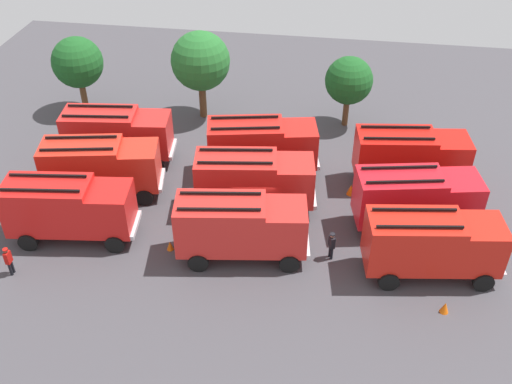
{
  "coord_description": "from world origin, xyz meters",
  "views": [
    {
      "loc": [
        4.34,
        -28.06,
        22.57
      ],
      "look_at": [
        0.0,
        0.0,
        1.4
      ],
      "focal_mm": 41.42,
      "sensor_mm": 36.0,
      "label": 1
    }
  ],
  "objects_px": {
    "fire_truck_7": "(262,144)",
    "firefighter_1": "(9,260)",
    "tree_1": "(200,61)",
    "fire_truck_4": "(254,180)",
    "traffic_cone_0": "(445,307)",
    "fire_truck_1": "(240,226)",
    "fire_truck_8": "(410,155)",
    "firefighter_0": "(332,244)",
    "tree_2": "(349,81)",
    "tree_0": "(77,63)",
    "fire_truck_0": "(69,207)",
    "traffic_cone_2": "(170,246)",
    "fire_truck_3": "(101,166)",
    "fire_truck_5": "(416,198)",
    "fire_truck_6": "(117,133)",
    "fire_truck_2": "(432,243)",
    "traffic_cone_1": "(351,189)"
  },
  "relations": [
    {
      "from": "fire_truck_7",
      "to": "firefighter_1",
      "type": "distance_m",
      "value": 16.61
    },
    {
      "from": "tree_1",
      "to": "firefighter_1",
      "type": "bearing_deg",
      "value": -108.96
    },
    {
      "from": "fire_truck_4",
      "to": "traffic_cone_0",
      "type": "bearing_deg",
      "value": -40.45
    },
    {
      "from": "fire_truck_1",
      "to": "fire_truck_8",
      "type": "relative_size",
      "value": 1.0
    },
    {
      "from": "fire_truck_8",
      "to": "firefighter_1",
      "type": "relative_size",
      "value": 4.23
    },
    {
      "from": "traffic_cone_0",
      "to": "fire_truck_1",
      "type": "bearing_deg",
      "value": 166.74
    },
    {
      "from": "firefighter_0",
      "to": "tree_2",
      "type": "xyz_separation_m",
      "value": [
        0.28,
        14.9,
        2.64
      ]
    },
    {
      "from": "firefighter_0",
      "to": "tree_0",
      "type": "relative_size",
      "value": 0.29
    },
    {
      "from": "fire_truck_0",
      "to": "tree_1",
      "type": "bearing_deg",
      "value": 67.58
    },
    {
      "from": "fire_truck_0",
      "to": "traffic_cone_2",
      "type": "height_order",
      "value": "fire_truck_0"
    },
    {
      "from": "fire_truck_3",
      "to": "firefighter_0",
      "type": "relative_size",
      "value": 4.35
    },
    {
      "from": "fire_truck_5",
      "to": "fire_truck_8",
      "type": "height_order",
      "value": "same"
    },
    {
      "from": "fire_truck_6",
      "to": "firefighter_1",
      "type": "distance_m",
      "value": 11.75
    },
    {
      "from": "fire_truck_2",
      "to": "tree_0",
      "type": "height_order",
      "value": "tree_0"
    },
    {
      "from": "traffic_cone_1",
      "to": "traffic_cone_2",
      "type": "relative_size",
      "value": 1.33
    },
    {
      "from": "fire_truck_5",
      "to": "tree_0",
      "type": "bearing_deg",
      "value": 145.22
    },
    {
      "from": "fire_truck_4",
      "to": "fire_truck_5",
      "type": "xyz_separation_m",
      "value": [
        9.46,
        -0.33,
        0.0
      ]
    },
    {
      "from": "fire_truck_4",
      "to": "fire_truck_6",
      "type": "bearing_deg",
      "value": 150.67
    },
    {
      "from": "tree_2",
      "to": "fire_truck_5",
      "type": "bearing_deg",
      "value": -69.57
    },
    {
      "from": "fire_truck_5",
      "to": "tree_1",
      "type": "height_order",
      "value": "tree_1"
    },
    {
      "from": "firefighter_0",
      "to": "fire_truck_6",
      "type": "bearing_deg",
      "value": 126.74
    },
    {
      "from": "fire_truck_1",
      "to": "fire_truck_7",
      "type": "xyz_separation_m",
      "value": [
        -0.07,
        8.29,
        0.0
      ]
    },
    {
      "from": "fire_truck_8",
      "to": "fire_truck_1",
      "type": "bearing_deg",
      "value": -145.73
    },
    {
      "from": "fire_truck_0",
      "to": "fire_truck_8",
      "type": "distance_m",
      "value": 20.94
    },
    {
      "from": "tree_1",
      "to": "traffic_cone_0",
      "type": "relative_size",
      "value": 10.46
    },
    {
      "from": "tree_1",
      "to": "tree_2",
      "type": "height_order",
      "value": "tree_1"
    },
    {
      "from": "fire_truck_6",
      "to": "firefighter_1",
      "type": "bearing_deg",
      "value": -107.19
    },
    {
      "from": "tree_2",
      "to": "traffic_cone_2",
      "type": "xyz_separation_m",
      "value": [
        -9.27,
        -15.61,
        -3.33
      ]
    },
    {
      "from": "fire_truck_5",
      "to": "traffic_cone_0",
      "type": "height_order",
      "value": "fire_truck_5"
    },
    {
      "from": "fire_truck_8",
      "to": "traffic_cone_2",
      "type": "relative_size",
      "value": 13.45
    },
    {
      "from": "fire_truck_1",
      "to": "tree_1",
      "type": "relative_size",
      "value": 1.11
    },
    {
      "from": "fire_truck_1",
      "to": "firefighter_1",
      "type": "height_order",
      "value": "fire_truck_1"
    },
    {
      "from": "fire_truck_7",
      "to": "traffic_cone_1",
      "type": "xyz_separation_m",
      "value": [
        5.97,
        -1.61,
        -1.78
      ]
    },
    {
      "from": "fire_truck_2",
      "to": "fire_truck_8",
      "type": "distance_m",
      "value": 8.33
    },
    {
      "from": "tree_0",
      "to": "tree_1",
      "type": "height_order",
      "value": "tree_1"
    },
    {
      "from": "fire_truck_4",
      "to": "fire_truck_7",
      "type": "relative_size",
      "value": 0.99
    },
    {
      "from": "firefighter_1",
      "to": "fire_truck_8",
      "type": "bearing_deg",
      "value": -151.62
    },
    {
      "from": "fire_truck_2",
      "to": "fire_truck_3",
      "type": "bearing_deg",
      "value": 159.83
    },
    {
      "from": "fire_truck_1",
      "to": "traffic_cone_2",
      "type": "height_order",
      "value": "fire_truck_1"
    },
    {
      "from": "fire_truck_3",
      "to": "firefighter_0",
      "type": "bearing_deg",
      "value": -25.39
    },
    {
      "from": "fire_truck_4",
      "to": "fire_truck_7",
      "type": "height_order",
      "value": "same"
    },
    {
      "from": "fire_truck_4",
      "to": "traffic_cone_0",
      "type": "distance_m",
      "value": 12.89
    },
    {
      "from": "fire_truck_7",
      "to": "firefighter_0",
      "type": "bearing_deg",
      "value": -68.11
    },
    {
      "from": "fire_truck_1",
      "to": "traffic_cone_2",
      "type": "distance_m",
      "value": 4.45
    },
    {
      "from": "fire_truck_4",
      "to": "traffic_cone_0",
      "type": "height_order",
      "value": "fire_truck_4"
    },
    {
      "from": "fire_truck_7",
      "to": "tree_1",
      "type": "relative_size",
      "value": 1.12
    },
    {
      "from": "tree_1",
      "to": "traffic_cone_2",
      "type": "relative_size",
      "value": 12.13
    },
    {
      "from": "fire_truck_2",
      "to": "tree_1",
      "type": "xyz_separation_m",
      "value": [
        -15.68,
        14.99,
        2.37
      ]
    },
    {
      "from": "fire_truck_4",
      "to": "tree_0",
      "type": "xyz_separation_m",
      "value": [
        -14.98,
        10.33,
        1.83
      ]
    },
    {
      "from": "fire_truck_5",
      "to": "tree_0",
      "type": "relative_size",
      "value": 1.27
    }
  ]
}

